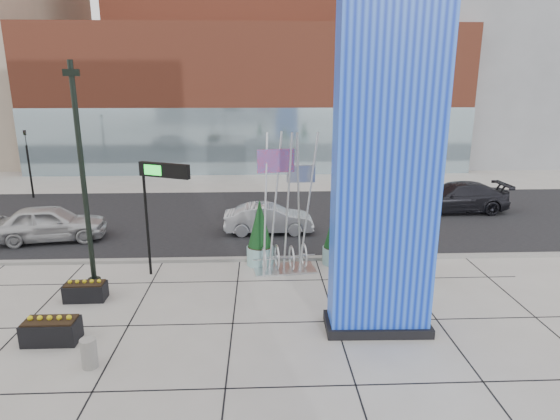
{
  "coord_description": "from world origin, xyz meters",
  "views": [
    {
      "loc": [
        1.86,
        -13.27,
        6.73
      ],
      "look_at": [
        2.5,
        2.0,
        2.59
      ],
      "focal_mm": 30.0,
      "sensor_mm": 36.0,
      "label": 1
    }
  ],
  "objects_px": {
    "public_art_sculpture": "(285,235)",
    "car_silver_mid": "(269,219)",
    "concrete_bollard": "(89,353)",
    "car_white_west": "(50,223)",
    "blue_pylon": "(386,166)",
    "overhead_street_sign": "(164,178)",
    "lamp_post": "(86,204)"
  },
  "relations": [
    {
      "from": "public_art_sculpture",
      "to": "car_silver_mid",
      "type": "xyz_separation_m",
      "value": [
        -0.52,
        4.5,
        -0.68
      ]
    },
    {
      "from": "car_silver_mid",
      "to": "overhead_street_sign",
      "type": "bearing_deg",
      "value": 141.09
    },
    {
      "from": "concrete_bollard",
      "to": "car_silver_mid",
      "type": "xyz_separation_m",
      "value": [
        4.57,
        10.49,
        0.3
      ]
    },
    {
      "from": "lamp_post",
      "to": "car_silver_mid",
      "type": "bearing_deg",
      "value": 45.8
    },
    {
      "from": "concrete_bollard",
      "to": "car_white_west",
      "type": "xyz_separation_m",
      "value": [
        -5.04,
        9.78,
        0.42
      ]
    },
    {
      "from": "public_art_sculpture",
      "to": "concrete_bollard",
      "type": "xyz_separation_m",
      "value": [
        -5.09,
        -6.0,
        -0.97
      ]
    },
    {
      "from": "concrete_bollard",
      "to": "car_white_west",
      "type": "distance_m",
      "value": 11.01
    },
    {
      "from": "blue_pylon",
      "to": "concrete_bollard",
      "type": "xyz_separation_m",
      "value": [
        -7.48,
        -1.56,
        -4.3
      ]
    },
    {
      "from": "blue_pylon",
      "to": "lamp_post",
      "type": "bearing_deg",
      "value": 163.51
    },
    {
      "from": "public_art_sculpture",
      "to": "overhead_street_sign",
      "type": "bearing_deg",
      "value": 175.32
    },
    {
      "from": "concrete_bollard",
      "to": "overhead_street_sign",
      "type": "distance_m",
      "value": 6.67
    },
    {
      "from": "car_white_west",
      "to": "car_silver_mid",
      "type": "height_order",
      "value": "car_white_west"
    },
    {
      "from": "lamp_post",
      "to": "overhead_street_sign",
      "type": "height_order",
      "value": "lamp_post"
    },
    {
      "from": "blue_pylon",
      "to": "overhead_street_sign",
      "type": "xyz_separation_m",
      "value": [
        -6.59,
        4.24,
        -1.11
      ]
    },
    {
      "from": "blue_pylon",
      "to": "public_art_sculpture",
      "type": "distance_m",
      "value": 6.04
    },
    {
      "from": "concrete_bollard",
      "to": "car_white_west",
      "type": "relative_size",
      "value": 0.16
    },
    {
      "from": "blue_pylon",
      "to": "car_silver_mid",
      "type": "bearing_deg",
      "value": 109.38
    },
    {
      "from": "overhead_street_sign",
      "to": "public_art_sculpture",
      "type": "bearing_deg",
      "value": 27.35
    },
    {
      "from": "lamp_post",
      "to": "car_white_west",
      "type": "distance_m",
      "value": 6.9
    },
    {
      "from": "lamp_post",
      "to": "car_white_west",
      "type": "relative_size",
      "value": 1.59
    },
    {
      "from": "lamp_post",
      "to": "blue_pylon",
      "type": "bearing_deg",
      "value": -17.88
    },
    {
      "from": "blue_pylon",
      "to": "lamp_post",
      "type": "distance_m",
      "value": 9.42
    },
    {
      "from": "public_art_sculpture",
      "to": "car_white_west",
      "type": "xyz_separation_m",
      "value": [
        -10.13,
        3.78,
        -0.56
      ]
    },
    {
      "from": "car_white_west",
      "to": "lamp_post",
      "type": "bearing_deg",
      "value": -155.07
    },
    {
      "from": "blue_pylon",
      "to": "car_silver_mid",
      "type": "distance_m",
      "value": 10.21
    },
    {
      "from": "blue_pylon",
      "to": "car_silver_mid",
      "type": "height_order",
      "value": "blue_pylon"
    },
    {
      "from": "concrete_bollard",
      "to": "overhead_street_sign",
      "type": "xyz_separation_m",
      "value": [
        0.89,
        5.8,
        3.19
      ]
    },
    {
      "from": "blue_pylon",
      "to": "public_art_sculpture",
      "type": "relative_size",
      "value": 1.88
    },
    {
      "from": "blue_pylon",
      "to": "lamp_post",
      "type": "height_order",
      "value": "blue_pylon"
    },
    {
      "from": "lamp_post",
      "to": "public_art_sculpture",
      "type": "bearing_deg",
      "value": 13.9
    },
    {
      "from": "public_art_sculpture",
      "to": "car_silver_mid",
      "type": "bearing_deg",
      "value": 89.21
    },
    {
      "from": "car_silver_mid",
      "to": "car_white_west",
      "type": "bearing_deg",
      "value": 93.47
    }
  ]
}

